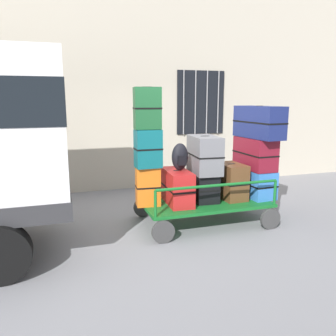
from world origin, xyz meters
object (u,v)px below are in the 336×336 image
(luggage_cart, at_px, (204,204))
(suitcase_right_middle, at_px, (255,153))
(suitcase_left_middle, at_px, (148,149))
(suitcase_midright_bottom, at_px, (231,181))
(suitcase_midleft_bottom, at_px, (177,187))
(suitcase_center_bottom, at_px, (204,187))
(suitcase_right_top, at_px, (259,122))
(backpack, at_px, (180,157))
(suitcase_center_middle, at_px, (205,155))
(suitcase_right_bottom, at_px, (255,183))
(suitcase_left_top, at_px, (147,108))
(suitcase_left_bottom, at_px, (148,186))

(luggage_cart, relative_size, suitcase_right_middle, 2.51)
(suitcase_left_middle, bearing_deg, suitcase_midright_bottom, -0.90)
(suitcase_midleft_bottom, xyz_separation_m, suitcase_center_bottom, (0.49, 0.03, -0.04))
(suitcase_center_bottom, distance_m, suitcase_right_top, 1.45)
(suitcase_right_top, distance_m, backpack, 1.52)
(suitcase_left_middle, relative_size, suitcase_center_bottom, 0.97)
(suitcase_center_bottom, distance_m, suitcase_center_middle, 0.55)
(suitcase_midleft_bottom, xyz_separation_m, suitcase_right_top, (1.46, -0.02, 1.03))
(luggage_cart, relative_size, suitcase_left_middle, 3.61)
(suitcase_right_bottom, bearing_deg, suitcase_center_bottom, 178.54)
(suitcase_right_bottom, height_order, backpack, backpack)
(suitcase_left_middle, bearing_deg, suitcase_center_bottom, 1.12)
(luggage_cart, bearing_deg, suitcase_midright_bottom, -4.05)
(suitcase_left_top, bearing_deg, backpack, -5.36)
(suitcase_midleft_bottom, relative_size, suitcase_right_middle, 0.94)
(luggage_cart, xyz_separation_m, suitcase_right_middle, (0.97, 0.03, 0.82))
(suitcase_left_bottom, bearing_deg, suitcase_left_middle, -90.00)
(suitcase_left_top, xyz_separation_m, suitcase_midright_bottom, (1.46, -0.04, -1.25))
(suitcase_left_bottom, xyz_separation_m, suitcase_midleft_bottom, (0.49, -0.04, -0.04))
(suitcase_left_middle, distance_m, backpack, 0.54)
(suitcase_midright_bottom, relative_size, suitcase_right_bottom, 0.77)
(luggage_cart, relative_size, suitcase_midleft_bottom, 2.67)
(suitcase_midright_bottom, distance_m, suitcase_right_bottom, 0.49)
(suitcase_midright_bottom, bearing_deg, luggage_cart, 175.95)
(suitcase_midleft_bottom, relative_size, suitcase_right_bottom, 1.01)
(suitcase_right_bottom, bearing_deg, suitcase_left_top, 179.22)
(suitcase_left_middle, distance_m, suitcase_right_top, 1.98)
(backpack, bearing_deg, suitcase_center_middle, 5.91)
(suitcase_midright_bottom, bearing_deg, suitcase_left_top, 178.29)
(suitcase_center_bottom, distance_m, backpack, 0.71)
(suitcase_left_bottom, relative_size, backpack, 1.44)
(suitcase_center_bottom, relative_size, suitcase_midright_bottom, 1.00)
(suitcase_center_middle, bearing_deg, backpack, -174.09)
(suitcase_center_middle, bearing_deg, suitcase_left_top, 179.86)
(suitcase_midright_bottom, distance_m, backpack, 1.05)
(suitcase_right_top, relative_size, backpack, 2.40)
(suitcase_left_middle, bearing_deg, suitcase_right_middle, 1.30)
(suitcase_midleft_bottom, xyz_separation_m, backpack, (0.04, -0.02, 0.50))
(suitcase_right_middle, bearing_deg, suitcase_right_top, -90.00)
(suitcase_center_bottom, relative_size, suitcase_right_middle, 0.71)
(luggage_cart, distance_m, suitcase_midright_bottom, 0.61)
(suitcase_left_middle, distance_m, suitcase_right_middle, 1.95)
(suitcase_center_bottom, xyz_separation_m, suitcase_right_bottom, (0.97, -0.02, 0.00))
(suitcase_left_top, xyz_separation_m, suitcase_midleft_bottom, (0.49, -0.03, -1.28))
(suitcase_left_top, xyz_separation_m, backpack, (0.52, -0.05, -0.78))
(suitcase_midleft_bottom, relative_size, suitcase_midright_bottom, 1.32)
(suitcase_center_bottom, xyz_separation_m, suitcase_right_top, (0.97, -0.05, 1.07))
(backpack, bearing_deg, suitcase_left_bottom, 173.56)
(luggage_cart, bearing_deg, suitcase_midleft_bottom, -177.81)
(suitcase_left_bottom, bearing_deg, suitcase_midleft_bottom, -4.44)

